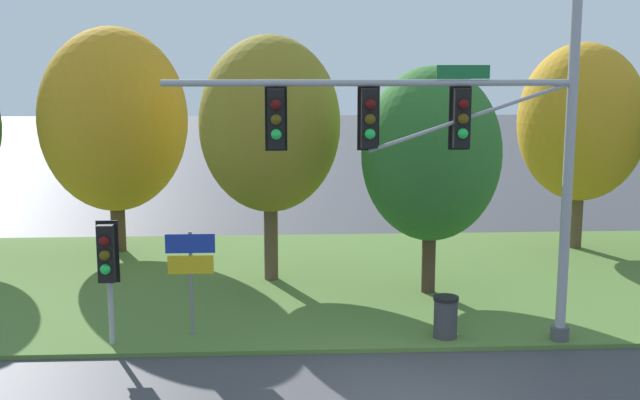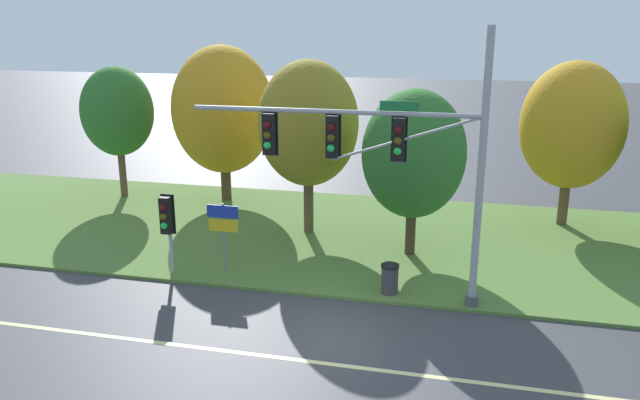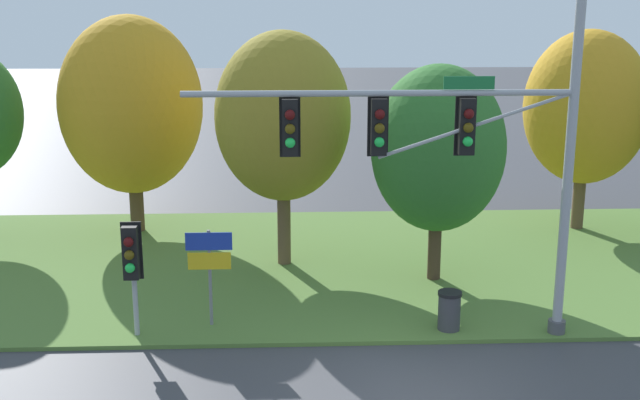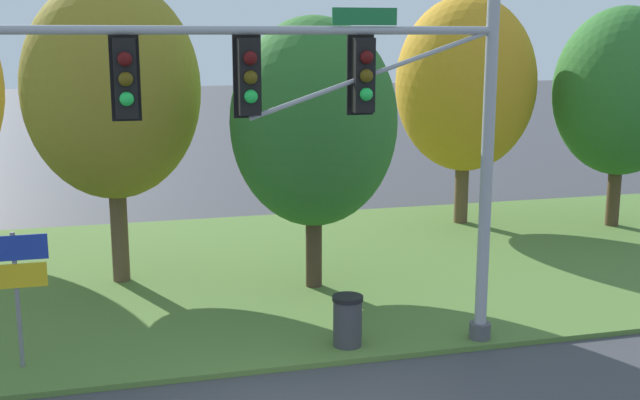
% 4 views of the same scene
% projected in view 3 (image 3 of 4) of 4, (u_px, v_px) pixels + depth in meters
% --- Properties ---
extents(ground_plane, '(160.00, 160.00, 0.00)m').
position_uv_depth(ground_plane, '(417.00, 398.00, 15.77)').
color(ground_plane, '#3D3D42').
extents(grass_verge, '(48.00, 11.50, 0.10)m').
position_uv_depth(grass_verge, '(373.00, 263.00, 23.75)').
color(grass_verge, '#517533').
rests_on(grass_verge, ground).
extents(traffic_signal_mast, '(8.67, 0.49, 7.98)m').
position_uv_depth(traffic_signal_mast, '(454.00, 143.00, 17.45)').
color(traffic_signal_mast, '#9EA0A5').
rests_on(traffic_signal_mast, grass_verge).
extents(pedestrian_signal_near_kerb, '(0.46, 0.55, 2.72)m').
position_uv_depth(pedestrian_signal_near_kerb, '(131.00, 258.00, 17.90)').
color(pedestrian_signal_near_kerb, '#9EA0A5').
rests_on(pedestrian_signal_near_kerb, grass_verge).
extents(route_sign_post, '(1.09, 0.08, 2.34)m').
position_uv_depth(route_sign_post, '(209.00, 261.00, 18.70)').
color(route_sign_post, slate).
rests_on(route_sign_post, grass_verge).
extents(tree_left_of_mast, '(4.61, 4.61, 7.10)m').
position_uv_depth(tree_left_of_mast, '(131.00, 105.00, 25.92)').
color(tree_left_of_mast, '#4C3823').
rests_on(tree_left_of_mast, grass_verge).
extents(tree_behind_signpost, '(3.84, 3.84, 6.74)m').
position_uv_depth(tree_behind_signpost, '(283.00, 117.00, 22.55)').
color(tree_behind_signpost, brown).
rests_on(tree_behind_signpost, grass_verge).
extents(tree_mid_verge, '(3.60, 3.60, 5.91)m').
position_uv_depth(tree_mid_verge, '(438.00, 149.00, 21.40)').
color(tree_mid_verge, '#423021').
rests_on(tree_mid_verge, grass_verge).
extents(tree_tall_centre, '(4.04, 4.04, 6.63)m').
position_uv_depth(tree_tall_centre, '(586.00, 108.00, 26.25)').
color(tree_tall_centre, brown).
rests_on(tree_tall_centre, grass_verge).
extents(trash_bin, '(0.56, 0.56, 0.93)m').
position_uv_depth(trash_bin, '(449.00, 310.00, 18.72)').
color(trash_bin, '#38383D').
rests_on(trash_bin, grass_verge).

